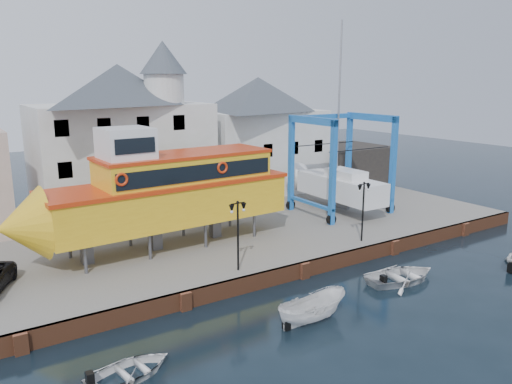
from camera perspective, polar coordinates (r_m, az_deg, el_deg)
ground at (r=31.35m, az=5.50°, el=-9.76°), size 140.00×140.00×0.00m
hardstanding at (r=39.86m, az=-4.34°, el=-4.02°), size 44.00×22.00×1.00m
quay_wall at (r=31.24m, az=5.40°, el=-8.86°), size 44.00×0.47×1.00m
building_white_main at (r=43.33m, az=-14.95°, el=6.18°), size 14.00×8.30×14.00m
building_white_right at (r=49.96m, az=0.24°, el=6.56°), size 12.00×8.00×11.20m
shed_dark at (r=55.02m, az=10.15°, el=3.15°), size 8.00×7.00×4.00m
lamp_post_left at (r=28.76m, az=-2.09°, el=-2.99°), size 1.12×0.32×4.20m
lamp_post_right at (r=34.78m, az=12.20°, el=-0.50°), size 1.12×0.32×4.20m
tour_boat at (r=32.89m, az=-11.52°, el=-0.07°), size 18.80×5.33×8.10m
travel_lift at (r=43.24m, az=8.84°, el=1.41°), size 7.35×10.35×15.60m
motorboat_a at (r=26.20m, az=6.39°, el=-14.51°), size 4.13×1.57×1.59m
motorboat_b at (r=31.97m, az=16.29°, el=-9.78°), size 5.10×3.93×0.98m
motorboat_d at (r=22.51m, az=-14.19°, el=-19.79°), size 4.04×3.17×0.76m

